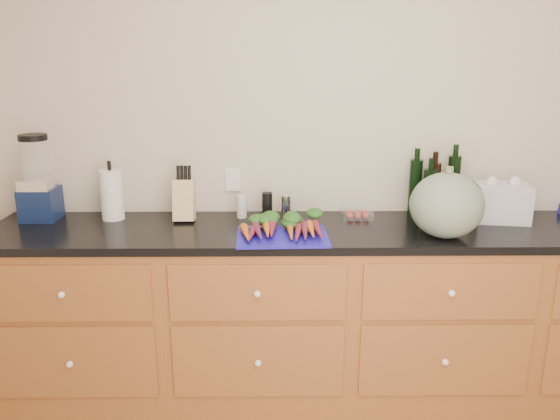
{
  "coord_description": "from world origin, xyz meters",
  "views": [
    {
      "loc": [
        -0.37,
        -1.33,
        1.78
      ],
      "look_at": [
        -0.34,
        1.2,
        1.06
      ],
      "focal_mm": 35.0,
      "sensor_mm": 36.0,
      "label": 1
    }
  ],
  "objects_px": {
    "paper_towel": "(112,195)",
    "blender_appliance": "(38,183)",
    "carrots": "(282,227)",
    "knife_block": "(184,200)",
    "tomato_box": "(357,211)",
    "cutting_board": "(282,236)",
    "squash": "(447,205)"
  },
  "relations": [
    {
      "from": "carrots",
      "to": "blender_appliance",
      "type": "relative_size",
      "value": 0.92
    },
    {
      "from": "blender_appliance",
      "to": "cutting_board",
      "type": "bearing_deg",
      "value": -14.0
    },
    {
      "from": "carrots",
      "to": "knife_block",
      "type": "height_order",
      "value": "knife_block"
    },
    {
      "from": "knife_block",
      "to": "tomato_box",
      "type": "height_order",
      "value": "knife_block"
    },
    {
      "from": "cutting_board",
      "to": "carrots",
      "type": "distance_m",
      "value": 0.06
    },
    {
      "from": "tomato_box",
      "to": "knife_block",
      "type": "bearing_deg",
      "value": -178.13
    },
    {
      "from": "paper_towel",
      "to": "tomato_box",
      "type": "bearing_deg",
      "value": 0.44
    },
    {
      "from": "blender_appliance",
      "to": "tomato_box",
      "type": "bearing_deg",
      "value": 0.42
    },
    {
      "from": "squash",
      "to": "knife_block",
      "type": "height_order",
      "value": "squash"
    },
    {
      "from": "carrots",
      "to": "squash",
      "type": "bearing_deg",
      "value": -2.91
    },
    {
      "from": "squash",
      "to": "carrots",
      "type": "bearing_deg",
      "value": 177.09
    },
    {
      "from": "squash",
      "to": "knife_block",
      "type": "xyz_separation_m",
      "value": [
        -1.29,
        0.29,
        -0.05
      ]
    },
    {
      "from": "blender_appliance",
      "to": "paper_towel",
      "type": "height_order",
      "value": "blender_appliance"
    },
    {
      "from": "blender_appliance",
      "to": "tomato_box",
      "type": "distance_m",
      "value": 1.69
    },
    {
      "from": "knife_block",
      "to": "tomato_box",
      "type": "xyz_separation_m",
      "value": [
        0.92,
        0.03,
        -0.07
      ]
    },
    {
      "from": "blender_appliance",
      "to": "knife_block",
      "type": "xyz_separation_m",
      "value": [
        0.76,
        -0.02,
        -0.09
      ]
    },
    {
      "from": "carrots",
      "to": "knife_block",
      "type": "xyz_separation_m",
      "value": [
        -0.51,
        0.25,
        0.07
      ]
    },
    {
      "from": "tomato_box",
      "to": "paper_towel",
      "type": "bearing_deg",
      "value": -179.56
    },
    {
      "from": "carrots",
      "to": "squash",
      "type": "distance_m",
      "value": 0.79
    },
    {
      "from": "cutting_board",
      "to": "knife_block",
      "type": "distance_m",
      "value": 0.6
    },
    {
      "from": "cutting_board",
      "to": "paper_towel",
      "type": "bearing_deg",
      "value": 160.34
    },
    {
      "from": "carrots",
      "to": "paper_towel",
      "type": "height_order",
      "value": "paper_towel"
    },
    {
      "from": "paper_towel",
      "to": "tomato_box",
      "type": "xyz_separation_m",
      "value": [
        1.3,
        0.01,
        -0.09
      ]
    },
    {
      "from": "cutting_board",
      "to": "knife_block",
      "type": "xyz_separation_m",
      "value": [
        -0.51,
        0.3,
        0.1
      ]
    },
    {
      "from": "tomato_box",
      "to": "cutting_board",
      "type": "bearing_deg",
      "value": -140.9
    },
    {
      "from": "paper_towel",
      "to": "squash",
      "type": "bearing_deg",
      "value": -10.59
    },
    {
      "from": "paper_towel",
      "to": "carrots",
      "type": "bearing_deg",
      "value": -16.97
    },
    {
      "from": "carrots",
      "to": "paper_towel",
      "type": "xyz_separation_m",
      "value": [
        -0.9,
        0.27,
        0.1
      ]
    },
    {
      "from": "squash",
      "to": "paper_towel",
      "type": "distance_m",
      "value": 1.7
    },
    {
      "from": "paper_towel",
      "to": "blender_appliance",
      "type": "bearing_deg",
      "value": -179.63
    },
    {
      "from": "cutting_board",
      "to": "squash",
      "type": "bearing_deg",
      "value": 0.53
    },
    {
      "from": "tomato_box",
      "to": "carrots",
      "type": "bearing_deg",
      "value": -145.09
    }
  ]
}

